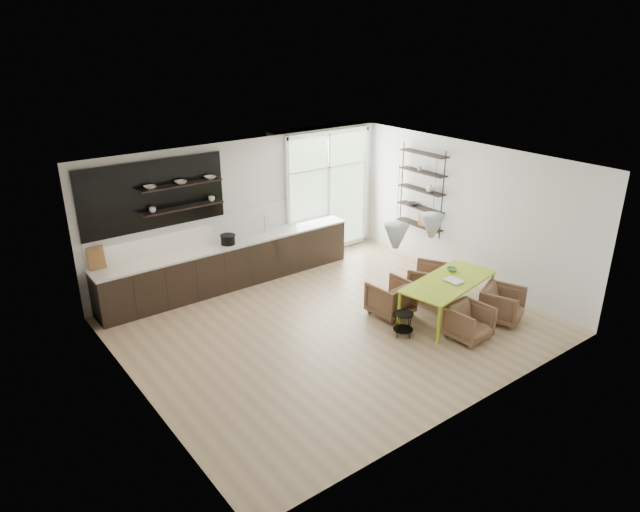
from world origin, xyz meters
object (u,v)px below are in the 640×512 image
at_px(dining_table, 449,283).
at_px(armchair_back_left, 390,298).
at_px(wire_stool, 404,321).
at_px(armchair_back_right, 429,281).
at_px(armchair_front_right, 502,305).
at_px(armchair_front_left, 469,322).

height_order(dining_table, armchair_back_left, dining_table).
xyz_separation_m(dining_table, wire_stool, (-1.13, -0.02, -0.40)).
bearing_deg(armchair_back_left, wire_stool, 60.18).
relative_size(armchair_back_right, wire_stool, 1.74).
distance_m(armchair_back_left, wire_stool, 0.81).
distance_m(armchair_back_left, armchair_front_right, 2.02).
distance_m(armchair_back_right, armchair_front_left, 1.65).
relative_size(armchair_back_right, armchair_front_right, 1.07).
xyz_separation_m(armchair_front_left, wire_stool, (-0.82, 0.74, -0.03)).
relative_size(dining_table, armchair_back_right, 2.81).
height_order(armchair_front_left, wire_stool, armchair_front_left).
xyz_separation_m(armchair_back_right, armchair_front_right, (0.35, -1.46, -0.02)).
height_order(armchair_back_left, armchair_front_right, armchair_back_left).
bearing_deg(armchair_front_right, armchair_front_left, 161.66).
bearing_deg(armchair_back_left, armchair_front_left, 104.51).
distance_m(armchair_front_left, wire_stool, 1.10).
bearing_deg(wire_stool, armchair_front_right, -20.54).
distance_m(dining_table, armchair_back_right, 0.89).
height_order(armchair_back_right, armchair_front_right, armchair_back_right).
height_order(dining_table, armchair_front_left, dining_table).
xyz_separation_m(armchair_back_left, wire_stool, (-0.37, -0.72, -0.05)).
bearing_deg(dining_table, armchair_front_right, -56.17).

